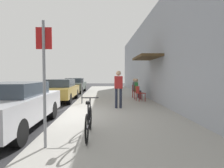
# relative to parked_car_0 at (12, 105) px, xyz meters

# --- Properties ---
(ground_plane) EXTENTS (60.00, 60.00, 0.00)m
(ground_plane) POSITION_rel_parked_car_0_xyz_m (1.10, 1.65, -0.74)
(ground_plane) COLOR #2D2D30
(sidewalk_slab) EXTENTS (4.50, 32.00, 0.12)m
(sidewalk_slab) POSITION_rel_parked_car_0_xyz_m (3.35, 3.65, -0.68)
(sidewalk_slab) COLOR #9E9B93
(sidewalk_slab) RESTS_ON ground_plane
(building_facade) EXTENTS (1.40, 32.00, 5.52)m
(building_facade) POSITION_rel_parked_car_0_xyz_m (5.75, 3.66, 2.02)
(building_facade) COLOR #999EA8
(building_facade) RESTS_ON ground_plane
(parked_car_0) EXTENTS (1.80, 4.40, 1.40)m
(parked_car_0) POSITION_rel_parked_car_0_xyz_m (0.00, 0.00, 0.00)
(parked_car_0) COLOR #B7B7BC
(parked_car_0) RESTS_ON ground_plane
(parked_car_1) EXTENTS (1.80, 4.40, 1.37)m
(parked_car_1) POSITION_rel_parked_car_0_xyz_m (0.00, 6.13, -0.02)
(parked_car_1) COLOR #A58433
(parked_car_1) RESTS_ON ground_plane
(parked_car_2) EXTENTS (1.80, 4.40, 1.35)m
(parked_car_2) POSITION_rel_parked_car_0_xyz_m (0.00, 11.96, -0.02)
(parked_car_2) COLOR #47514C
(parked_car_2) RESTS_ON ground_plane
(parking_meter) EXTENTS (0.12, 0.10, 1.32)m
(parking_meter) POSITION_rel_parked_car_0_xyz_m (1.55, 4.33, 0.15)
(parking_meter) COLOR slate
(parking_meter) RESTS_ON sidewalk_slab
(street_sign) EXTENTS (0.32, 0.06, 2.60)m
(street_sign) POSITION_rel_parked_car_0_xyz_m (1.50, -1.75, 0.90)
(street_sign) COLOR gray
(street_sign) RESTS_ON sidewalk_slab
(bicycle_0) EXTENTS (0.46, 1.71, 0.90)m
(bicycle_0) POSITION_rel_parked_car_0_xyz_m (2.35, -1.07, -0.26)
(bicycle_0) COLOR black
(bicycle_0) RESTS_ON sidewalk_slab
(cafe_chair_0) EXTENTS (0.55, 0.55, 0.87)m
(cafe_chair_0) POSITION_rel_parked_car_0_xyz_m (4.78, 4.97, -0.11)
(cafe_chair_0) COLOR maroon
(cafe_chair_0) RESTS_ON sidewalk_slab
(cafe_chair_1) EXTENTS (0.51, 0.51, 0.87)m
(cafe_chair_1) POSITION_rel_parked_car_0_xyz_m (4.77, 5.97, -0.11)
(cafe_chair_1) COLOR maroon
(cafe_chair_1) RESTS_ON sidewalk_slab
(seated_patron_1) EXTENTS (0.48, 0.42, 1.29)m
(seated_patron_1) POSITION_rel_parked_car_0_xyz_m (4.83, 5.96, 0.08)
(seated_patron_1) COLOR #232838
(seated_patron_1) RESTS_ON sidewalk_slab
(cafe_chair_2) EXTENTS (0.53, 0.53, 0.87)m
(cafe_chair_2) POSITION_rel_parked_car_0_xyz_m (4.77, 6.70, -0.11)
(cafe_chair_2) COLOR maroon
(cafe_chair_2) RESTS_ON sidewalk_slab
(seated_patron_2) EXTENTS (0.49, 0.44, 1.29)m
(seated_patron_2) POSITION_rel_parked_car_0_xyz_m (4.83, 6.69, 0.08)
(seated_patron_2) COLOR #232838
(seated_patron_2) RESTS_ON sidewalk_slab
(pedestrian_standing) EXTENTS (0.36, 0.22, 1.70)m
(pedestrian_standing) POSITION_rel_parked_car_0_xyz_m (3.39, 2.78, 0.38)
(pedestrian_standing) COLOR #232838
(pedestrian_standing) RESTS_ON sidewalk_slab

